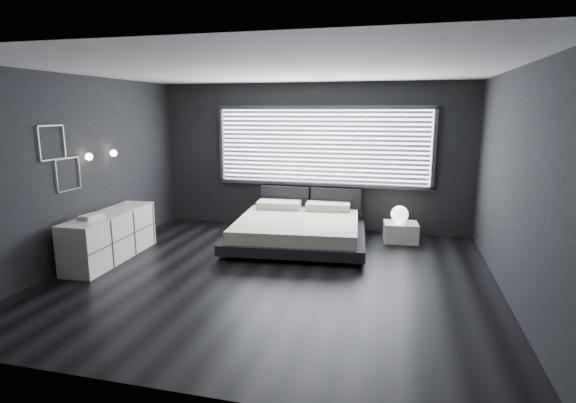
# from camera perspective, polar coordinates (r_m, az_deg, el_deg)

# --- Properties ---
(room) EXTENTS (6.04, 6.00, 2.80)m
(room) POSITION_cam_1_polar(r_m,az_deg,el_deg) (6.04, -1.97, 3.09)
(room) COLOR black
(room) RESTS_ON ground
(window) EXTENTS (4.14, 0.09, 1.52)m
(window) POSITION_cam_1_polar(r_m,az_deg,el_deg) (8.59, 4.34, 6.98)
(window) COLOR white
(window) RESTS_ON ground
(headboard) EXTENTS (1.96, 0.16, 0.52)m
(headboard) POSITION_cam_1_polar(r_m,az_deg,el_deg) (8.72, 2.85, 0.15)
(headboard) COLOR black
(headboard) RESTS_ON ground
(sconce_near) EXTENTS (0.18, 0.11, 0.11)m
(sconce_near) POSITION_cam_1_polar(r_m,az_deg,el_deg) (7.39, -23.97, 5.21)
(sconce_near) COLOR silver
(sconce_near) RESTS_ON ground
(sconce_far) EXTENTS (0.18, 0.11, 0.11)m
(sconce_far) POSITION_cam_1_polar(r_m,az_deg,el_deg) (7.87, -21.30, 5.74)
(sconce_far) COLOR silver
(sconce_far) RESTS_ON ground
(wall_art_upper) EXTENTS (0.01, 0.48, 0.48)m
(wall_art_upper) POSITION_cam_1_polar(r_m,az_deg,el_deg) (6.97, -27.77, 6.63)
(wall_art_upper) COLOR #47474C
(wall_art_upper) RESTS_ON ground
(wall_art_lower) EXTENTS (0.01, 0.48, 0.48)m
(wall_art_lower) POSITION_cam_1_polar(r_m,az_deg,el_deg) (7.20, -26.11, 3.13)
(wall_art_lower) COLOR #47474C
(wall_art_lower) RESTS_ON ground
(bed) EXTENTS (2.47, 2.38, 0.59)m
(bed) POSITION_cam_1_polar(r_m,az_deg,el_deg) (7.79, 1.28, -3.45)
(bed) COLOR black
(bed) RESTS_ON ground
(nightstand) EXTENTS (0.63, 0.54, 0.34)m
(nightstand) POSITION_cam_1_polar(r_m,az_deg,el_deg) (8.20, 14.10, -3.78)
(nightstand) COLOR white
(nightstand) RESTS_ON ground
(orb_lamp) EXTENTS (0.30, 0.30, 0.30)m
(orb_lamp) POSITION_cam_1_polar(r_m,az_deg,el_deg) (8.13, 13.99, -1.58)
(orb_lamp) COLOR white
(orb_lamp) RESTS_ON nightstand
(dresser) EXTENTS (0.60, 1.87, 0.74)m
(dresser) POSITION_cam_1_polar(r_m,az_deg,el_deg) (7.50, -21.58, -4.10)
(dresser) COLOR white
(dresser) RESTS_ON ground
(book_stack) EXTENTS (0.30, 0.36, 0.06)m
(book_stack) POSITION_cam_1_polar(r_m,az_deg,el_deg) (7.11, -23.74, -1.78)
(book_stack) COLOR silver
(book_stack) RESTS_ON dresser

